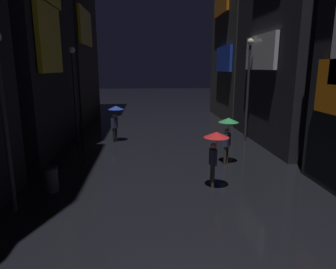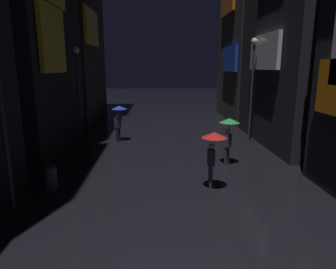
# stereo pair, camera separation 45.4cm
# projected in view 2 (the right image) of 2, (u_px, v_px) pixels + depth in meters

# --- Properties ---
(pedestrian_near_crossing_red) EXTENTS (0.90, 0.90, 2.12)m
(pedestrian_near_crossing_red) POSITION_uv_depth(u_px,v_px,m) (213.00, 144.00, 10.56)
(pedestrian_near_crossing_red) COLOR #38332D
(pedestrian_near_crossing_red) RESTS_ON ground
(pedestrian_foreground_left_green) EXTENTS (0.90, 0.90, 2.12)m
(pedestrian_foreground_left_green) POSITION_uv_depth(u_px,v_px,m) (229.00, 128.00, 13.30)
(pedestrian_foreground_left_green) COLOR #38332D
(pedestrian_foreground_left_green) RESTS_ON ground
(pedestrian_far_right_blue) EXTENTS (0.90, 0.90, 2.12)m
(pedestrian_far_right_blue) POSITION_uv_depth(u_px,v_px,m) (119.00, 113.00, 17.62)
(pedestrian_far_right_blue) COLOR black
(pedestrian_far_right_blue) RESTS_ON ground
(streetlamp_right_far) EXTENTS (0.36, 0.36, 5.91)m
(streetlamp_right_far) POSITION_uv_depth(u_px,v_px,m) (252.00, 79.00, 17.07)
(streetlamp_right_far) COLOR #2D2D33
(streetlamp_right_far) RESTS_ON ground
(streetlamp_left_near) EXTENTS (0.36, 0.36, 5.33)m
(streetlamp_left_near) POSITION_uv_depth(u_px,v_px,m) (1.00, 102.00, 8.66)
(streetlamp_left_near) COLOR #2D2D33
(streetlamp_left_near) RESTS_ON ground
(streetlamp_left_far) EXTENTS (0.36, 0.36, 5.45)m
(streetlamp_left_far) POSITION_uv_depth(u_px,v_px,m) (78.00, 83.00, 17.30)
(streetlamp_left_far) COLOR #2D2D33
(streetlamp_left_far) RESTS_ON ground
(trash_bin) EXTENTS (0.46, 0.46, 0.93)m
(trash_bin) POSITION_uv_depth(u_px,v_px,m) (51.00, 177.00, 10.73)
(trash_bin) COLOR #3F3F47
(trash_bin) RESTS_ON ground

